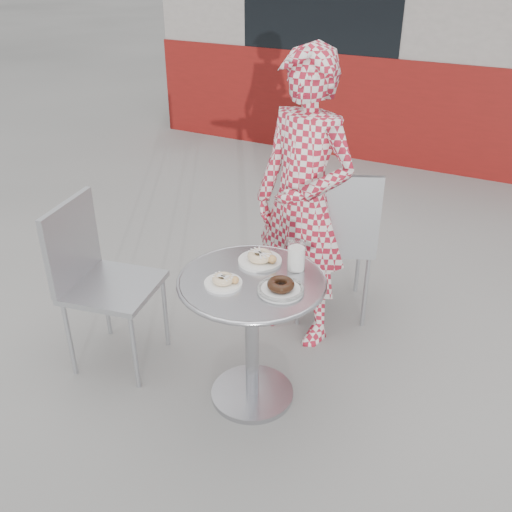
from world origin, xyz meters
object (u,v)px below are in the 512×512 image
at_px(bistro_table, 252,310).
at_px(plate_checker, 281,288).
at_px(chair_left, 116,316).
at_px(plate_far, 261,258).
at_px(chair_far, 330,267).
at_px(plate_near, 224,281).
at_px(seated_person, 303,204).
at_px(milk_cup, 296,257).

xyz_separation_m(bistro_table, plate_checker, (0.15, -0.02, 0.18)).
distance_m(chair_left, plate_far, 0.86).
relative_size(chair_far, plate_near, 5.62).
height_order(plate_near, plate_checker, plate_checker).
bearing_deg(seated_person, plate_checker, -60.85).
bearing_deg(milk_cup, chair_left, -164.87).
bearing_deg(seated_person, milk_cup, -56.53).
relative_size(bistro_table, milk_cup, 5.14).
bearing_deg(plate_far, seated_person, 88.67).
height_order(bistro_table, plate_far, plate_far).
xyz_separation_m(chair_far, seated_person, (-0.07, -0.28, 0.49)).
xyz_separation_m(plate_far, plate_checker, (0.19, -0.18, -0.00)).
bearing_deg(chair_far, seated_person, 51.09).
height_order(chair_far, seated_person, seated_person).
height_order(bistro_table, chair_left, chair_left).
bearing_deg(plate_near, plate_checker, 15.26).
height_order(seated_person, plate_near, seated_person).
bearing_deg(plate_near, seated_person, 84.88).
xyz_separation_m(chair_far, milk_cup, (0.09, -0.71, 0.44)).
bearing_deg(plate_near, chair_left, 178.26).
distance_m(seated_person, plate_checker, 0.66).
distance_m(bistro_table, milk_cup, 0.31).
distance_m(bistro_table, chair_left, 0.79).
relative_size(seated_person, milk_cup, 12.02).
distance_m(plate_far, plate_near, 0.25).
distance_m(chair_left, plate_checker, 0.99).
bearing_deg(plate_far, milk_cup, 6.14).
bearing_deg(chair_left, bistro_table, -96.03).
distance_m(chair_far, seated_person, 0.57).
relative_size(bistro_table, seated_person, 0.43).
bearing_deg(plate_near, plate_far, 77.91).
distance_m(chair_left, seated_person, 1.11).
bearing_deg(chair_left, seated_person, -58.49).
bearing_deg(milk_cup, seated_person, 109.84).
bearing_deg(chair_far, milk_cup, 72.25).
relative_size(seated_person, plate_checker, 7.78).
relative_size(chair_left, plate_checker, 4.38).
bearing_deg(chair_far, plate_far, 59.02).
relative_size(bistro_table, plate_near, 4.05).
bearing_deg(plate_checker, plate_far, 136.34).
height_order(chair_far, plate_near, chair_far).
bearing_deg(milk_cup, bistro_table, -127.84).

